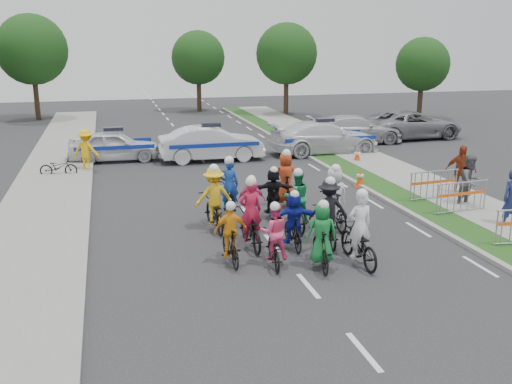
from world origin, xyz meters
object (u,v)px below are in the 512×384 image
object	(u,v)px
tree_4	(198,58)
barrier_2	(434,186)
tree_3	(32,50)
rider_2	(274,241)
rider_9	(251,208)
rider_0	(358,239)
rider_11	(273,196)
rider_13	(285,185)
tree_2	(423,64)
rider_6	(250,224)
police_car_1	(211,144)
spectator_1	(470,181)
civilian_suv	(413,125)
parked_bike	(58,167)
rider_5	(293,223)
tree_1	(287,54)
rider_12	(229,196)
marshal_hiviz	(86,151)
rider_8	(297,206)
rider_7	(333,203)
barrier_1	(461,199)
cone_1	(357,156)
rider_10	(214,204)
civilian_sedan	(355,129)
rider_3	(230,239)
police_car_2	(324,138)
rider_1	(321,241)
police_car_0	(114,146)
rider_4	(328,218)
cone_0	(360,178)

from	to	relation	value
tree_4	barrier_2	bearing A→B (deg)	-82.56
tree_3	rider_2	bearing A→B (deg)	-74.30
rider_9	rider_0	bearing A→B (deg)	128.19
rider_11	rider_13	distance (m)	1.33
tree_2	rider_6	bearing A→B (deg)	-128.91
police_car_1	rider_13	bearing A→B (deg)	-172.53
rider_9	spectator_1	bearing A→B (deg)	-169.22
civilian_suv	parked_bike	world-z (taller)	civilian_suv
rider_5	tree_1	xyz separation A→B (m)	(8.55, 27.51, 3.83)
rider_6	parked_bike	size ratio (longest dim) A/B	1.33
rider_11	rider_12	bearing A→B (deg)	-16.53
tree_3	marshal_hiviz	bearing A→B (deg)	-78.27
rider_8	rider_7	bearing A→B (deg)	169.93
rider_2	barrier_1	bearing A→B (deg)	-152.52
marshal_hiviz	cone_1	bearing A→B (deg)	-158.65
rider_2	tree_1	world-z (taller)	tree_1
rider_10	tree_4	bearing A→B (deg)	-101.73
rider_9	civilian_sedan	bearing A→B (deg)	-117.20
rider_3	rider_13	distance (m)	5.41
cone_1	police_car_2	bearing A→B (deg)	104.62
rider_1	rider_13	world-z (taller)	rider_13
cone_1	tree_1	world-z (taller)	tree_1
civilian_sedan	rider_3	bearing A→B (deg)	150.73
rider_0	rider_2	size ratio (longest dim) A/B	1.16
rider_6	barrier_2	size ratio (longest dim) A/B	1.01
rider_6	rider_9	distance (m)	1.55
police_car_0	marshal_hiviz	bearing A→B (deg)	151.87
rider_4	parked_bike	xyz separation A→B (m)	(-7.86, 10.51, -0.35)
rider_7	rider_9	distance (m)	2.49
spectator_1	cone_0	xyz separation A→B (m)	(-2.38, 3.53, -0.57)
spectator_1	tree_3	bearing A→B (deg)	105.63
tree_3	parked_bike	bearing A→B (deg)	-82.07
rider_2	tree_3	xyz separation A→B (m)	(-8.59, 30.55, 4.25)
police_car_0	civilian_suv	world-z (taller)	civilian_suv
rider_5	rider_12	world-z (taller)	rider_12
rider_4	tree_3	world-z (taller)	tree_3
rider_8	tree_2	world-z (taller)	tree_2
rider_9	spectator_1	size ratio (longest dim) A/B	0.93
barrier_2	cone_1	xyz separation A→B (m)	(0.19, 6.78, -0.22)
rider_12	rider_7	bearing A→B (deg)	150.16
police_car_0	rider_10	bearing A→B (deg)	-163.63
police_car_0	cone_1	world-z (taller)	police_car_0
tree_1	cone_1	bearing A→B (deg)	-96.85
rider_2	rider_13	bearing A→B (deg)	-102.97
cone_1	civilian_suv	bearing A→B (deg)	42.56
police_car_1	cone_0	bearing A→B (deg)	-143.64
rider_10	marshal_hiviz	bearing A→B (deg)	-70.36
rider_5	civilian_suv	xyz separation A→B (m)	(12.40, 15.41, 0.09)
parked_bike	tree_4	distance (m)	23.22
police_car_1	civilian_suv	xyz separation A→B (m)	(12.41, 3.20, -0.01)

